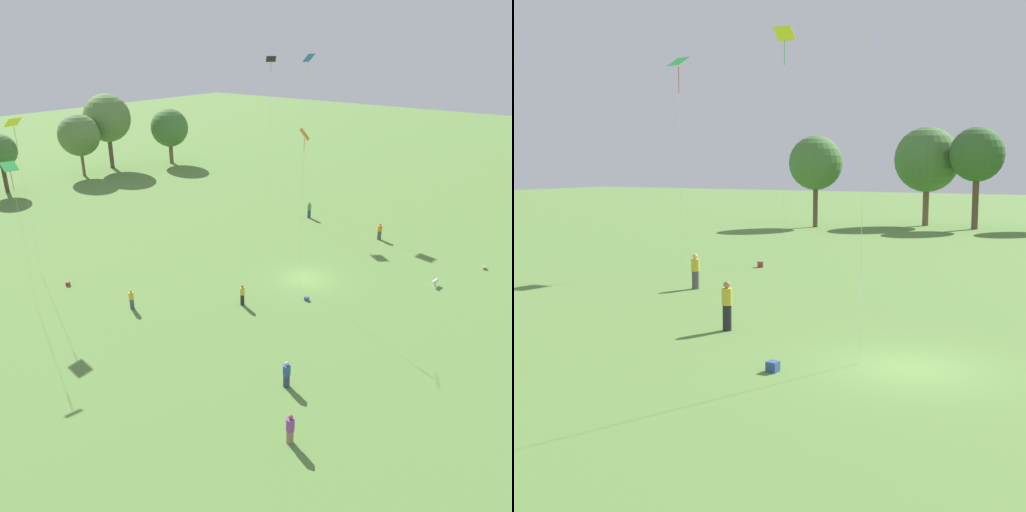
# 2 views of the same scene
# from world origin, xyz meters

# --- Properties ---
(ground_plane) EXTENTS (240.00, 240.00, 0.00)m
(ground_plane) POSITION_xyz_m (0.00, 0.00, 0.00)
(ground_plane) COLOR #5B843D
(tree_4) EXTENTS (6.11, 6.11, 9.16)m
(tree_4) POSITION_xyz_m (9.20, 46.05, 6.10)
(tree_4) COLOR brown
(tree_4) RESTS_ON ground_plane
(tree_5) EXTENTS (7.29, 7.29, 11.48)m
(tree_5) POSITION_xyz_m (15.09, 47.01, 7.80)
(tree_5) COLOR brown
(tree_5) RESTS_ON ground_plane
(tree_6) EXTENTS (6.08, 6.08, 8.87)m
(tree_6) POSITION_xyz_m (23.30, 41.93, 5.81)
(tree_6) COLOR brown
(tree_6) RESTS_ON ground_plane
(person_0) EXTENTS (0.61, 0.61, 1.90)m
(person_0) POSITION_xyz_m (13.83, 8.54, 0.94)
(person_0) COLOR #333D5B
(person_0) RESTS_ON ground_plane
(person_1) EXTENTS (0.49, 0.49, 1.62)m
(person_1) POSITION_xyz_m (-12.63, 7.58, 0.80)
(person_1) COLOR #4C4C51
(person_1) RESTS_ON ground_plane
(person_2) EXTENTS (0.49, 0.49, 1.71)m
(person_2) POSITION_xyz_m (-6.93, 1.33, 0.86)
(person_2) COLOR #232328
(person_2) RESTS_ON ground_plane
(person_3) EXTENTS (0.56, 0.56, 1.73)m
(person_3) POSITION_xyz_m (12.55, -0.86, 0.84)
(person_3) COLOR #4C4C51
(person_3) RESTS_ON ground_plane
(person_4) EXTENTS (0.59, 0.59, 1.78)m
(person_4) POSITION_xyz_m (-16.58, -9.86, 0.88)
(person_4) COLOR #847056
(person_4) RESTS_ON ground_plane
(person_5) EXTENTS (0.66, 0.66, 1.74)m
(person_5) POSITION_xyz_m (-12.98, -7.11, 0.85)
(person_5) COLOR #333D5B
(person_5) RESTS_ON ground_plane
(kite_0) EXTENTS (1.07, 0.97, 11.39)m
(kite_0) POSITION_xyz_m (-17.33, 12.95, 10.70)
(kite_0) COLOR green
(kite_0) RESTS_ON ground_plane
(kite_1) EXTENTS (1.20, 1.02, 12.94)m
(kite_1) POSITION_xyz_m (-1.43, -0.27, 12.10)
(kite_1) COLOR orange
(kite_1) RESTS_ON ground_plane
(kite_2) EXTENTS (1.16, 0.98, 13.47)m
(kite_2) POSITION_xyz_m (-13.82, 18.45, 12.68)
(kite_2) COLOR yellow
(kite_2) RESTS_ON ground_plane
(kite_3) EXTENTS (1.42, 1.44, 17.33)m
(kite_3) POSITION_xyz_m (15.53, 15.57, 16.34)
(kite_3) COLOR black
(kite_3) RESTS_ON ground_plane
(kite_4) EXTENTS (1.30, 0.99, 17.56)m
(kite_4) POSITION_xyz_m (18.33, 12.31, 16.55)
(kite_4) COLOR blue
(kite_4) RESTS_ON ground_plane
(dog_0) EXTENTS (0.80, 0.33, 0.61)m
(dog_0) POSITION_xyz_m (5.50, -9.26, 0.42)
(dog_0) COLOR silver
(dog_0) RESTS_ON ground_plane
(picnic_bag_0) EXTENTS (0.32, 0.30, 0.29)m
(picnic_bag_0) POSITION_xyz_m (-3.20, -2.20, 0.15)
(picnic_bag_0) COLOR #33518C
(picnic_bag_0) RESTS_ON ground_plane
(picnic_bag_1) EXTENTS (0.40, 0.40, 0.32)m
(picnic_bag_1) POSITION_xyz_m (-13.46, 14.98, 0.16)
(picnic_bag_1) COLOR #933833
(picnic_bag_1) RESTS_ON ground_plane
(picnic_bag_2) EXTENTS (0.52, 0.48, 0.22)m
(picnic_bag_2) POSITION_xyz_m (11.73, -11.52, 0.11)
(picnic_bag_2) COLOR #A58459
(picnic_bag_2) RESTS_ON ground_plane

